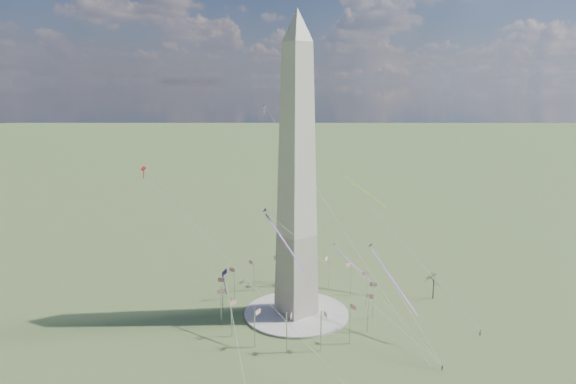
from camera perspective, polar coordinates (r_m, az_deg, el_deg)
ground at (r=182.34m, az=0.93°, el=-13.41°), size 2000.00×2000.00×0.00m
plaza at (r=182.17m, az=0.93°, el=-13.30°), size 36.00×36.00×0.80m
washington_monument at (r=167.33m, az=0.99°, el=1.57°), size 15.56×15.56×100.00m
flagpole_ring at (r=179.32m, az=0.94°, el=-11.31°), size 54.40×54.40×13.00m
tree_near at (r=198.45m, az=15.92°, el=-9.17°), size 6.48×6.48×11.34m
person_east at (r=178.63m, az=20.56°, el=-14.46°), size 0.74×0.50×1.96m
person_centre at (r=156.92m, az=16.75°, el=-18.19°), size 0.87×0.37×1.47m
kite_delta_black at (r=200.05m, az=6.37°, el=1.87°), size 16.18×17.86×16.20m
kite_diamond_purple at (r=170.21m, az=-7.07°, el=-9.18°), size 2.59×3.32×9.69m
kite_streamer_left at (r=171.58m, az=10.76°, el=-8.30°), size 5.09×24.31×16.75m
kite_streamer_mid at (r=160.64m, az=-1.13°, el=-4.37°), size 2.33×22.07×15.15m
kite_streamer_right at (r=200.65m, az=6.76°, el=-7.46°), size 6.05×18.89×13.21m
kite_small_red at (r=178.08m, az=-15.76°, el=2.37°), size 1.51×1.44×4.26m
kite_small_white at (r=207.88m, az=-2.64°, el=9.44°), size 1.43×2.07×4.35m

